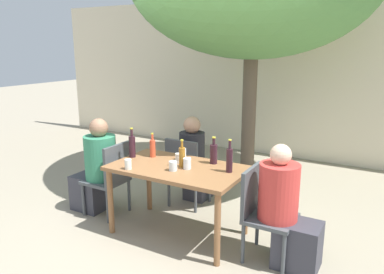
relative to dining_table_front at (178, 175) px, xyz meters
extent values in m
plane|color=gray|center=(0.00, 0.00, -0.66)|extent=(30.00, 30.00, 0.00)
cube|color=beige|center=(0.00, 3.45, 0.74)|extent=(10.00, 0.08, 2.80)
cylinder|color=brown|center=(0.04, 1.88, 0.31)|extent=(0.20, 0.20, 1.95)
cube|color=brown|center=(0.00, 0.00, 0.07)|extent=(1.38, 0.81, 0.04)
cylinder|color=brown|center=(-0.63, -0.34, -0.31)|extent=(0.06, 0.06, 0.72)
cylinder|color=brown|center=(0.63, -0.34, -0.31)|extent=(0.06, 0.06, 0.72)
cylinder|color=brown|center=(-0.63, 0.34, -0.31)|extent=(0.06, 0.06, 0.72)
cylinder|color=brown|center=(0.63, 0.34, -0.31)|extent=(0.06, 0.06, 0.72)
cube|color=#474C51|center=(-1.01, 0.00, -0.25)|extent=(0.44, 0.44, 0.04)
cube|color=#474C51|center=(-0.81, 0.00, -0.01)|extent=(0.04, 0.44, 0.45)
cylinder|color=#474C51|center=(-1.20, 0.19, -0.47)|extent=(0.04, 0.04, 0.39)
cylinder|color=#474C51|center=(-1.20, -0.19, -0.47)|extent=(0.04, 0.04, 0.39)
cylinder|color=#474C51|center=(-0.82, 0.19, -0.47)|extent=(0.04, 0.04, 0.39)
cylinder|color=#474C51|center=(-0.82, -0.19, -0.47)|extent=(0.04, 0.04, 0.39)
cube|color=#474C51|center=(1.01, 0.00, -0.25)|extent=(0.44, 0.44, 0.04)
cube|color=#474C51|center=(0.81, 0.00, -0.01)|extent=(0.04, 0.44, 0.45)
cylinder|color=#474C51|center=(1.20, -0.19, -0.47)|extent=(0.04, 0.04, 0.39)
cylinder|color=#474C51|center=(1.20, 0.19, -0.47)|extent=(0.04, 0.04, 0.39)
cylinder|color=#474C51|center=(0.82, -0.19, -0.47)|extent=(0.04, 0.04, 0.39)
cylinder|color=#474C51|center=(0.82, 0.19, -0.47)|extent=(0.04, 0.04, 0.39)
cube|color=#474C51|center=(-0.28, 0.72, -0.25)|extent=(0.44, 0.44, 0.04)
cube|color=#474C51|center=(-0.28, 0.52, -0.01)|extent=(0.44, 0.04, 0.45)
cylinder|color=#474C51|center=(-0.09, 0.91, -0.47)|extent=(0.04, 0.04, 0.39)
cylinder|color=#474C51|center=(-0.47, 0.91, -0.47)|extent=(0.04, 0.04, 0.39)
cylinder|color=#474C51|center=(-0.09, 0.53, -0.47)|extent=(0.04, 0.04, 0.39)
cylinder|color=#474C51|center=(-0.47, 0.53, -0.47)|extent=(0.04, 0.04, 0.39)
cube|color=#383842|center=(-1.27, 0.00, -0.45)|extent=(0.40, 0.33, 0.43)
cylinder|color=#337F5B|center=(-1.07, 0.00, 0.03)|extent=(0.37, 0.37, 0.52)
sphere|color=#936B51|center=(-1.07, 0.00, 0.38)|extent=(0.22, 0.22, 0.22)
cube|color=#383842|center=(1.27, 0.00, -0.45)|extent=(0.40, 0.33, 0.43)
cylinder|color=#C63833|center=(1.07, 0.00, 0.03)|extent=(0.36, 0.36, 0.52)
sphere|color=beige|center=(1.07, 0.00, 0.38)|extent=(0.19, 0.19, 0.19)
cube|color=#383842|center=(-0.28, 0.98, -0.45)|extent=(0.29, 0.40, 0.43)
cylinder|color=#232328|center=(-0.28, 0.78, 0.01)|extent=(0.32, 0.32, 0.49)
sphere|color=tan|center=(-0.28, 0.78, 0.36)|extent=(0.21, 0.21, 0.21)
cylinder|color=#DB4C2D|center=(-0.42, 0.15, 0.19)|extent=(0.06, 0.06, 0.19)
cylinder|color=#DB4C2D|center=(-0.42, 0.15, 0.32)|extent=(0.03, 0.03, 0.07)
cylinder|color=gold|center=(-0.42, 0.15, 0.36)|extent=(0.03, 0.03, 0.01)
cylinder|color=#331923|center=(0.28, 0.28, 0.19)|extent=(0.08, 0.08, 0.21)
cylinder|color=#331923|center=(0.28, 0.28, 0.33)|extent=(0.03, 0.03, 0.07)
cylinder|color=gold|center=(0.28, 0.28, 0.37)|extent=(0.04, 0.04, 0.01)
cylinder|color=#9E661E|center=(0.05, 0.01, 0.19)|extent=(0.06, 0.06, 0.21)
cylinder|color=#9E661E|center=(0.05, 0.01, 0.33)|extent=(0.03, 0.03, 0.07)
cylinder|color=gold|center=(0.05, 0.01, 0.37)|extent=(0.03, 0.03, 0.01)
cylinder|color=#331923|center=(-0.62, 0.04, 0.21)|extent=(0.07, 0.07, 0.24)
cylinder|color=#331923|center=(-0.62, 0.04, 0.37)|extent=(0.03, 0.03, 0.08)
cylinder|color=gold|center=(-0.62, 0.04, 0.42)|extent=(0.03, 0.03, 0.01)
cylinder|color=#331923|center=(0.54, 0.10, 0.21)|extent=(0.06, 0.06, 0.24)
cylinder|color=#331923|center=(0.54, 0.10, 0.37)|extent=(0.03, 0.03, 0.08)
cylinder|color=gold|center=(0.54, 0.10, 0.42)|extent=(0.03, 0.03, 0.01)
cylinder|color=silver|center=(0.03, -0.13, 0.14)|extent=(0.08, 0.08, 0.10)
cylinder|color=white|center=(0.12, -0.02, 0.15)|extent=(0.08, 0.08, 0.11)
cylinder|color=white|center=(-0.08, 0.22, 0.15)|extent=(0.08, 0.08, 0.13)
cylinder|color=silver|center=(-0.05, 0.10, 0.14)|extent=(0.07, 0.07, 0.11)
cylinder|color=silver|center=(-0.39, -0.32, 0.14)|extent=(0.07, 0.07, 0.10)
camera|label=1|loc=(1.95, -3.13, 1.31)|focal=35.00mm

